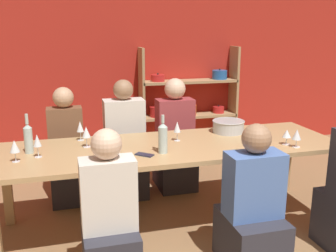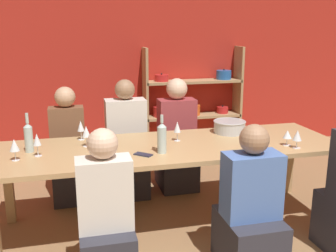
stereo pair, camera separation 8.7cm
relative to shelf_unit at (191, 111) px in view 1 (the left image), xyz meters
The scene contains 19 objects.
wall_back_red 1.10m from the shelf_unit, 165.35° to the left, with size 8.80×0.06×2.70m.
shelf_unit is the anchor object (origin of this frame).
dining_table 2.31m from the shelf_unit, 113.06° to the right, with size 3.05×0.97×0.77m.
mixing_bowl 1.88m from the shelf_unit, 97.17° to the right, with size 0.32×0.32×0.12m.
wine_bottle_green 2.93m from the shelf_unit, 136.09° to the right, with size 0.07×0.07×0.33m.
wine_bottle_dark 2.55m from the shelf_unit, 113.94° to the right, with size 0.08×0.08×0.32m.
wine_glass_empty_a 2.40m from the shelf_unit, 87.77° to the right, with size 0.08×0.08×0.14m.
wine_glass_red_a 3.14m from the shelf_unit, 134.52° to the right, with size 0.08×0.08×0.17m.
wine_glass_red_b 2.18m from the shelf_unit, 112.03° to the right, with size 0.06×0.06×0.18m.
wine_glass_red_c 2.49m from the shelf_unit, 86.94° to the right, with size 0.08×0.08×0.16m.
wine_glass_white_a 2.58m from the shelf_unit, 129.41° to the right, with size 0.07×0.07×0.18m.
wine_glass_red_d 2.98m from the shelf_unit, 133.16° to the right, with size 0.06×0.06×0.19m.
wine_glass_white_b 2.44m from the shelf_unit, 133.54° to the right, with size 0.06×0.06×0.18m.
cell_phone 2.63m from the shelf_unit, 116.98° to the right, with size 0.16×0.15×0.01m.
person_far_a 1.78m from the shelf_unit, 132.21° to the right, with size 0.42×0.53×1.26m.
person_near_b 2.95m from the shelf_unit, 99.62° to the right, with size 0.41×0.52×1.12m.
person_far_b 1.41m from the shelf_unit, 115.88° to the right, with size 0.41×0.51×1.25m.
person_near_c 3.30m from the shelf_unit, 118.20° to the right, with size 0.36×0.46×1.16m.
person_far_c 2.25m from the shelf_unit, 143.15° to the right, with size 0.35×0.43×1.21m.
Camera 1 is at (-1.06, -1.70, 1.78)m, focal length 42.00 mm.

